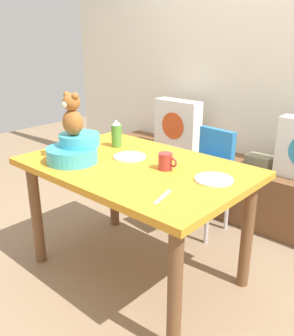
% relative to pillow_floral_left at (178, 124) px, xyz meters
% --- Properties ---
extents(ground_plane, '(8.00, 8.00, 0.00)m').
position_rel_pillow_floral_left_xyz_m(ground_plane, '(0.58, -1.16, -0.68)').
color(ground_plane, '#8C7256').
extents(back_wall, '(4.40, 0.10, 2.60)m').
position_rel_pillow_floral_left_xyz_m(back_wall, '(0.58, 0.29, 0.62)').
color(back_wall, silver).
rests_on(back_wall, ground_plane).
extents(window_bench, '(2.60, 0.44, 0.46)m').
position_rel_pillow_floral_left_xyz_m(window_bench, '(0.58, 0.02, -0.45)').
color(window_bench, brown).
rests_on(window_bench, ground_plane).
extents(pillow_floral_left, '(0.44, 0.15, 0.44)m').
position_rel_pillow_floral_left_xyz_m(pillow_floral_left, '(0.00, 0.00, 0.00)').
color(pillow_floral_left, white).
rests_on(pillow_floral_left, window_bench).
extents(book_stack, '(0.20, 0.14, 0.09)m').
position_rel_pillow_floral_left_xyz_m(book_stack, '(0.81, 0.02, -0.17)').
color(book_stack, gray).
rests_on(book_stack, window_bench).
extents(dining_table, '(1.32, 0.87, 0.74)m').
position_rel_pillow_floral_left_xyz_m(dining_table, '(0.58, -1.16, -0.05)').
color(dining_table, orange).
rests_on(dining_table, ground_plane).
extents(highchair, '(0.35, 0.47, 0.79)m').
position_rel_pillow_floral_left_xyz_m(highchair, '(0.58, -0.42, -0.16)').
color(highchair, '#2672B2').
rests_on(highchair, ground_plane).
extents(infant_seat_teal, '(0.30, 0.33, 0.16)m').
position_rel_pillow_floral_left_xyz_m(infant_seat_teal, '(0.28, -1.36, 0.13)').
color(infant_seat_teal, '#3CADC2').
rests_on(infant_seat_teal, dining_table).
extents(teddy_bear, '(0.13, 0.12, 0.25)m').
position_rel_pillow_floral_left_xyz_m(teddy_bear, '(0.28, -1.36, 0.34)').
color(teddy_bear, '#995C28').
rests_on(teddy_bear, infant_seat_teal).
extents(ketchup_bottle, '(0.07, 0.07, 0.18)m').
position_rel_pillow_floral_left_xyz_m(ketchup_bottle, '(0.24, -0.99, 0.15)').
color(ketchup_bottle, '#4C8C33').
rests_on(ketchup_bottle, dining_table).
extents(coffee_mug, '(0.12, 0.08, 0.09)m').
position_rel_pillow_floral_left_xyz_m(coffee_mug, '(0.77, -1.11, 0.11)').
color(coffee_mug, '#9E332D').
rests_on(coffee_mug, dining_table).
extents(dinner_plate_near, '(0.20, 0.20, 0.01)m').
position_rel_pillow_floral_left_xyz_m(dinner_plate_near, '(0.47, -1.10, 0.07)').
color(dinner_plate_near, white).
rests_on(dinner_plate_near, dining_table).
extents(dinner_plate_far, '(0.20, 0.20, 0.01)m').
position_rel_pillow_floral_left_xyz_m(dinner_plate_far, '(1.06, -1.07, 0.07)').
color(dinner_plate_far, white).
rests_on(dinner_plate_far, dining_table).
extents(table_fork, '(0.06, 0.17, 0.01)m').
position_rel_pillow_floral_left_xyz_m(table_fork, '(1.00, -1.41, 0.06)').
color(table_fork, silver).
rests_on(table_fork, dining_table).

